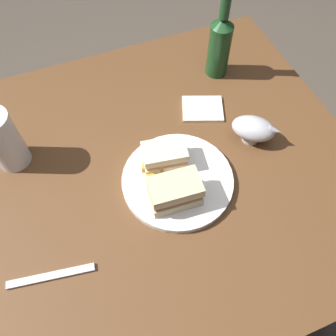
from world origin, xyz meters
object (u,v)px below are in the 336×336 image
object	(u,v)px
sandwich_half_left	(165,156)
cider_bottle	(220,44)
gravy_boat	(254,129)
napkin	(203,109)
sandwich_half_right	(174,192)
fork	(51,276)
plate	(178,180)
pint_glass	(5,143)

from	to	relation	value
sandwich_half_left	cider_bottle	distance (m)	0.37
gravy_boat	sandwich_half_left	bearing A→B (deg)	178.97
napkin	cider_bottle	bearing A→B (deg)	50.89
sandwich_half_right	fork	bearing A→B (deg)	-167.71
sandwich_half_left	gravy_boat	world-z (taller)	same
gravy_boat	napkin	size ratio (longest dim) A/B	1.17
sandwich_half_right	fork	xyz separation A→B (m)	(-0.30, -0.07, -0.05)
sandwich_half_left	plate	bearing A→B (deg)	-77.87
plate	gravy_boat	size ratio (longest dim) A/B	2.07
pint_glass	napkin	size ratio (longest dim) A/B	1.45
sandwich_half_left	sandwich_half_right	bearing A→B (deg)	-99.31
sandwich_half_left	pint_glass	bearing A→B (deg)	155.23
plate	napkin	xyz separation A→B (m)	(0.15, 0.19, -0.00)
pint_glass	napkin	distance (m)	0.51
sandwich_half_left	sandwich_half_right	world-z (taller)	sandwich_half_right
plate	sandwich_half_right	world-z (taller)	sandwich_half_right
napkin	fork	size ratio (longest dim) A/B	0.61
gravy_boat	fork	xyz separation A→B (m)	(-0.56, -0.16, -0.04)
pint_glass	cider_bottle	bearing A→B (deg)	9.22
fork	plate	bearing A→B (deg)	-151.89
sandwich_half_left	fork	world-z (taller)	sandwich_half_left
pint_glass	fork	world-z (taller)	pint_glass
plate	napkin	size ratio (longest dim) A/B	2.42
gravy_boat	plate	bearing A→B (deg)	-167.76
pint_glass	fork	bearing A→B (deg)	-85.72
sandwich_half_left	cider_bottle	size ratio (longest dim) A/B	0.43
sandwich_half_right	fork	distance (m)	0.31
cider_bottle	fork	xyz separation A→B (m)	(-0.58, -0.42, -0.10)
plate	gravy_boat	distance (m)	0.23
sandwich_half_left	sandwich_half_right	xyz separation A→B (m)	(-0.02, -0.10, 0.01)
sandwich_half_left	napkin	size ratio (longest dim) A/B	1.02
plate	sandwich_half_right	distance (m)	0.07
sandwich_half_left	gravy_boat	distance (m)	0.24
napkin	fork	xyz separation A→B (m)	(-0.48, -0.30, -0.00)
fork	gravy_boat	bearing A→B (deg)	-154.56
cider_bottle	plate	bearing A→B (deg)	-129.08
plate	cider_bottle	xyz separation A→B (m)	(0.25, 0.31, 0.09)
plate	pint_glass	bearing A→B (deg)	149.14
gravy_boat	napkin	xyz separation A→B (m)	(-0.08, 0.14, -0.04)
sandwich_half_left	pint_glass	xyz separation A→B (m)	(-0.34, 0.16, 0.03)
pint_glass	gravy_boat	distance (m)	0.60
napkin	plate	bearing A→B (deg)	-129.06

